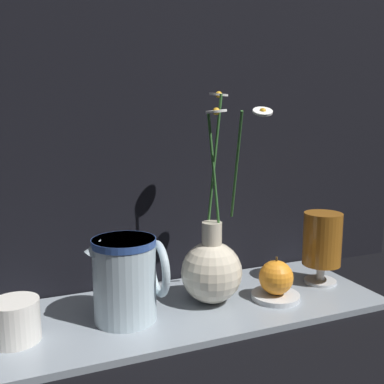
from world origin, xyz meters
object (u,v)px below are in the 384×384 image
object	(u,v)px
orange_fruit	(276,277)
vase_with_flowers	(211,267)
ceramic_pitcher	(127,276)
yellow_mug	(14,321)
tea_glass	(323,241)

from	to	relation	value
orange_fruit	vase_with_flowers	bearing A→B (deg)	161.58
ceramic_pitcher	orange_fruit	xyz separation A→B (m)	(0.29, -0.02, -0.04)
yellow_mug	orange_fruit	world-z (taller)	orange_fruit
yellow_mug	ceramic_pitcher	distance (m)	0.19
yellow_mug	ceramic_pitcher	bearing A→B (deg)	2.53
orange_fruit	tea_glass	bearing A→B (deg)	14.07
vase_with_flowers	tea_glass	world-z (taller)	vase_with_flowers
vase_with_flowers	ceramic_pitcher	size ratio (longest dim) A/B	2.54
tea_glass	orange_fruit	world-z (taller)	tea_glass
vase_with_flowers	yellow_mug	size ratio (longest dim) A/B	4.61
vase_with_flowers	orange_fruit	bearing A→B (deg)	-18.42
vase_with_flowers	yellow_mug	distance (m)	0.35
vase_with_flowers	ceramic_pitcher	bearing A→B (deg)	-174.51
orange_fruit	ceramic_pitcher	bearing A→B (deg)	175.21
vase_with_flowers	orange_fruit	world-z (taller)	vase_with_flowers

